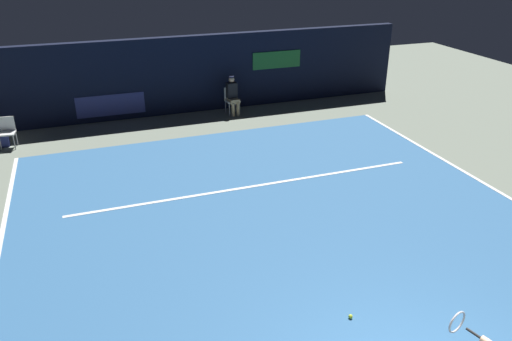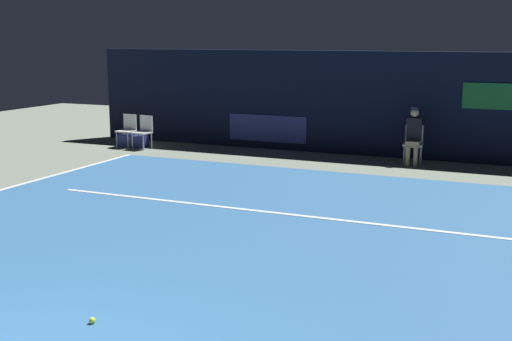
# 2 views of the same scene
# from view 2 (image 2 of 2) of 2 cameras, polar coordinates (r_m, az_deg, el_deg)

# --- Properties ---
(ground_plane) EXTENTS (32.13, 32.13, 0.00)m
(ground_plane) POSITION_cam_2_polar(r_m,az_deg,el_deg) (9.72, -3.16, -6.49)
(ground_plane) COLOR gray
(court_surface) EXTENTS (11.16, 11.80, 0.01)m
(court_surface) POSITION_cam_2_polar(r_m,az_deg,el_deg) (9.71, -3.16, -6.46)
(court_surface) COLOR #336699
(court_surface) RESTS_ON ground
(line_service) EXTENTS (8.71, 0.10, 0.01)m
(line_service) POSITION_cam_2_polar(r_m,az_deg,el_deg) (11.51, 1.51, -3.57)
(line_service) COLOR white
(line_service) RESTS_ON court_surface
(back_wall) EXTENTS (15.61, 0.33, 2.60)m
(back_wall) POSITION_cam_2_polar(r_m,az_deg,el_deg) (17.23, 9.61, 5.55)
(back_wall) COLOR black
(back_wall) RESTS_ON ground
(line_judge_on_chair) EXTENTS (0.48, 0.56, 1.32)m
(line_judge_on_chair) POSITION_cam_2_polar(r_m,az_deg,el_deg) (16.24, 13.11, 2.90)
(line_judge_on_chair) COLOR white
(line_judge_on_chair) RESTS_ON ground
(courtside_chair_near) EXTENTS (0.46, 0.44, 0.88)m
(courtside_chair_near) POSITION_cam_2_polar(r_m,az_deg,el_deg) (18.66, -10.76, 3.48)
(courtside_chair_near) COLOR white
(courtside_chair_near) RESTS_ON ground
(courtside_chair_far) EXTENTS (0.49, 0.46, 0.88)m
(courtside_chair_far) POSITION_cam_2_polar(r_m,az_deg,el_deg) (18.30, -9.44, 3.37)
(courtside_chair_far) COLOR white
(courtside_chair_far) RESTS_ON ground
(tennis_ball) EXTENTS (0.07, 0.07, 0.07)m
(tennis_ball) POSITION_cam_2_polar(r_m,az_deg,el_deg) (7.43, -13.60, -12.16)
(tennis_ball) COLOR #CCE033
(tennis_ball) RESTS_ON court_surface
(equipment_bag) EXTENTS (0.85, 0.34, 0.32)m
(equipment_bag) POSITION_cam_2_polar(r_m,az_deg,el_deg) (18.70, -10.34, 2.45)
(equipment_bag) COLOR navy
(equipment_bag) RESTS_ON ground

